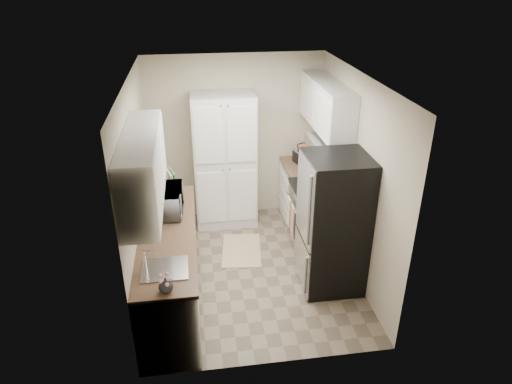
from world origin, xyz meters
TOP-DOWN VIEW (x-y plane):
  - ground at (0.00, 0.00)m, footprint 3.20×3.20m
  - room_shell at (-0.02, -0.01)m, footprint 2.64×3.24m
  - pantry_cabinet at (-0.20, 1.32)m, footprint 0.90×0.55m
  - base_cabinet_left at (-0.99, -0.43)m, footprint 0.60×2.30m
  - countertop_left at (-0.99, -0.43)m, footprint 0.63×2.33m
  - base_cabinet_right at (0.99, 1.19)m, footprint 0.60×0.80m
  - countertop_right at (0.99, 1.19)m, footprint 0.63×0.83m
  - electric_range at (0.97, 0.39)m, footprint 0.71×0.78m
  - refrigerator at (0.94, -0.41)m, footprint 0.70×0.72m
  - microwave at (-1.00, 0.01)m, footprint 0.40×0.57m
  - wine_bottle at (-1.11, 0.52)m, footprint 0.09×0.09m
  - flower_vase at (-0.97, -1.49)m, footprint 0.16×0.16m
  - cutting_board at (-0.91, 0.51)m, footprint 0.10×0.27m
  - toaster_oven at (1.02, 1.18)m, footprint 0.41×0.47m
  - fruit_basket at (0.99, 1.18)m, footprint 0.31×0.31m
  - kitchen_mat at (-0.07, 0.45)m, footprint 0.62×0.90m

SIDE VIEW (x-z plane):
  - ground at x=0.00m, z-range 0.00..0.00m
  - kitchen_mat at x=-0.07m, z-range 0.00..0.01m
  - base_cabinet_left at x=-0.99m, z-range 0.00..0.88m
  - base_cabinet_right at x=0.99m, z-range 0.00..0.88m
  - electric_range at x=0.97m, z-range -0.09..1.04m
  - refrigerator at x=0.94m, z-range 0.00..1.70m
  - countertop_left at x=-0.99m, z-range 0.88..0.92m
  - countertop_right at x=0.99m, z-range 0.88..0.92m
  - flower_vase at x=-0.97m, z-range 0.92..1.06m
  - pantry_cabinet at x=-0.20m, z-range 0.00..2.00m
  - toaster_oven at x=1.02m, z-range 0.92..1.15m
  - microwave at x=-1.00m, z-range 0.92..1.23m
  - cutting_board at x=-0.91m, z-range 0.92..1.26m
  - wine_bottle at x=-1.11m, z-range 0.92..1.26m
  - fruit_basket at x=0.99m, z-range 1.15..1.28m
  - room_shell at x=-0.02m, z-range 0.37..2.89m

